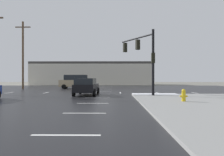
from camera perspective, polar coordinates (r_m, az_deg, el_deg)
name	(u,v)px	position (r m, az deg, el deg)	size (l,w,h in m)	color
ground_plane	(102,93)	(24.58, -2.59, -3.76)	(120.00, 120.00, 0.00)	slate
road_asphalt	(102,93)	(24.58, -2.59, -3.74)	(44.00, 44.00, 0.02)	black
snow_strip_curbside	(155,94)	(20.85, 10.65, -4.00)	(4.00, 1.60, 0.06)	white
lane_markings	(113,94)	(23.16, 0.20, -3.94)	(36.15, 36.15, 0.01)	silver
traffic_signal_mast	(143,53)	(21.13, 7.78, 6.34)	(2.67, 4.75, 5.67)	black
fire_hydrant	(184,95)	(15.34, 17.49, -4.12)	(0.48, 0.26, 0.79)	gold
strip_building_background	(92,74)	(53.62, -5.05, 1.12)	(27.12, 8.00, 5.18)	beige
sedan_black	(86,86)	(21.31, -6.43, -2.06)	(2.15, 4.59, 1.58)	black
suv_tan	(76,81)	(34.04, -8.98, -0.84)	(4.93, 2.40, 2.03)	tan
utility_pole_far	(23,54)	(35.76, -21.41, 5.67)	(2.20, 0.28, 9.81)	brown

